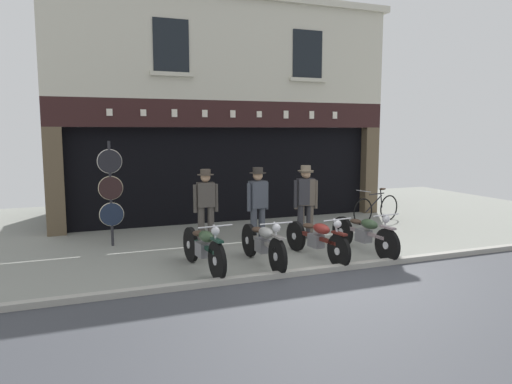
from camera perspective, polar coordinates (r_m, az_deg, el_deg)
The scene contains 14 objects.
ground at distance 7.91m, azimuth 11.60°, elevation -11.68°, with size 21.36×22.00×0.18m.
shop_facade at distance 14.87m, azimuth -5.25°, elevation 4.07°, with size 9.66×4.42×6.11m.
motorcycle_left at distance 8.74m, azimuth -6.26°, elevation -6.51°, with size 0.62×1.97×0.94m.
motorcycle_center_left at distance 9.02m, azimuth 0.83°, elevation -6.05°, with size 0.62×2.01×0.93m.
motorcycle_center at distance 9.53m, azimuth 7.23°, elevation -5.45°, with size 0.62×2.07×0.91m.
motorcycle_center_right at distance 10.09m, azimuth 12.73°, elevation -4.80°, with size 0.62×2.08×0.93m.
salesman_left at distance 10.75m, azimuth -5.98°, elevation -1.18°, with size 0.56×0.37×1.67m.
shopkeeper_center at distance 10.75m, azimuth 0.21°, elevation -1.04°, with size 0.55×0.37×1.70m.
salesman_right at distance 11.21m, azimuth 5.95°, elevation -0.89°, with size 0.55×0.33×1.67m.
assistant_far_right at distance 11.19m, azimuth 5.87°, elevation -0.70°, with size 0.56×0.37×1.71m.
tyre_sign_pole at distance 10.85m, azimuth -16.86°, elevation 0.36°, with size 0.52×0.06×2.29m.
advert_board_near at distance 13.83m, azimuth 2.36°, elevation 3.79°, with size 0.74×0.03×1.09m.
advert_board_far at distance 14.33m, azimuth 6.54°, elevation 3.46°, with size 0.70×0.03×1.00m.
leaning_bicycle at distance 13.62m, azimuth 14.10°, elevation -1.90°, with size 1.76×0.63×0.96m.
Camera 1 is at (-4.12, -7.24, 2.52)m, focal length 33.71 mm.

